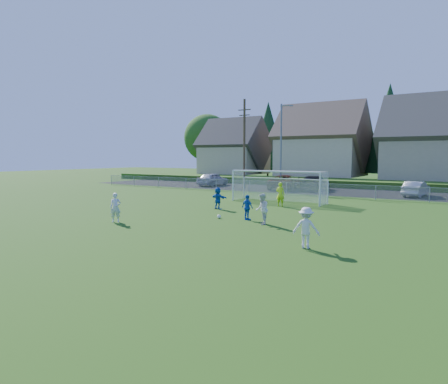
{
  "coord_description": "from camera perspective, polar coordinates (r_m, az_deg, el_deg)",
  "views": [
    {
      "loc": [
        13.27,
        -12.59,
        3.63
      ],
      "look_at": [
        0.0,
        8.0,
        1.4
      ],
      "focal_mm": 32.0,
      "sensor_mm": 36.0,
      "label": 1
    }
  ],
  "objects": [
    {
      "name": "soccer_goal",
      "position": [
        31.63,
        7.93,
        1.52
      ],
      "size": [
        7.42,
        1.9,
        2.5
      ],
      "color": "white",
      "rests_on": "ground"
    },
    {
      "name": "chainlink_fence",
      "position": [
        37.17,
        11.77,
        0.46
      ],
      "size": [
        52.06,
        0.06,
        1.2
      ],
      "color": "gray",
      "rests_on": "ground"
    },
    {
      "name": "tree_row",
      "position": [
        62.62,
        21.71,
        7.83
      ],
      "size": [
        65.98,
        12.36,
        13.8
      ],
      "color": "#382616",
      "rests_on": "ground"
    },
    {
      "name": "car_c",
      "position": [
        43.43,
        8.79,
        1.38
      ],
      "size": [
        3.32,
        5.94,
        1.57
      ],
      "primitive_type": "imported",
      "rotation": [
        0.0,
        0.0,
        3.27
      ],
      "color": "#581B0A",
      "rests_on": "ground"
    },
    {
      "name": "utility_pole",
      "position": [
        45.69,
        2.92,
        7.09
      ],
      "size": [
        1.6,
        0.26,
        10.0
      ],
      "color": "#473321",
      "rests_on": "ground"
    },
    {
      "name": "player_white_b",
      "position": [
        21.17,
        5.45,
        -2.43
      ],
      "size": [
        0.94,
        1.01,
        1.65
      ],
      "primitive_type": "imported",
      "rotation": [
        0.0,
        0.0,
        -1.06
      ],
      "color": "silver",
      "rests_on": "ground"
    },
    {
      "name": "player_white_c",
      "position": [
        16.0,
        11.65,
        -5.03
      ],
      "size": [
        1.14,
        0.77,
        1.63
      ],
      "primitive_type": "imported",
      "rotation": [
        0.0,
        0.0,
        3.31
      ],
      "color": "silver",
      "rests_on": "ground"
    },
    {
      "name": "car_d",
      "position": [
        42.89,
        12.82,
        1.25
      ],
      "size": [
        2.47,
        5.44,
        1.54
      ],
      "primitive_type": "imported",
      "rotation": [
        0.0,
        0.0,
        3.2
      ],
      "color": "black",
      "rests_on": "ground"
    },
    {
      "name": "player_white_a",
      "position": [
        22.63,
        -15.24,
        -2.16
      ],
      "size": [
        0.69,
        0.67,
        1.6
      ],
      "primitive_type": "imported",
      "rotation": [
        0.0,
        0.0,
        0.71
      ],
      "color": "silver",
      "rests_on": "ground"
    },
    {
      "name": "houses_row",
      "position": [
        56.32,
        21.41,
        8.61
      ],
      "size": [
        53.9,
        11.45,
        13.27
      ],
      "color": "tan",
      "rests_on": "ground"
    },
    {
      "name": "goalkeeper",
      "position": [
        28.86,
        8.06,
        -0.33
      ],
      "size": [
        0.65,
        0.44,
        1.74
      ],
      "primitive_type": "imported",
      "rotation": [
        0.0,
        0.0,
        3.18
      ],
      "color": "#BAE91B",
      "rests_on": "ground"
    },
    {
      "name": "grass_embankment",
      "position": [
        49.51,
        17.19,
        1.23
      ],
      "size": [
        70.0,
        6.0,
        0.8
      ],
      "primitive_type": "cube",
      "color": "#1E420F",
      "rests_on": "ground"
    },
    {
      "name": "player_blue_b",
      "position": [
        27.2,
        -0.87,
        -0.89
      ],
      "size": [
        1.45,
        0.77,
        1.49
      ],
      "primitive_type": "imported",
      "rotation": [
        0.0,
        0.0,
        2.89
      ],
      "color": "#1353B4",
      "rests_on": "ground"
    },
    {
      "name": "player_blue_a",
      "position": [
        22.59,
        3.36,
        -2.21
      ],
      "size": [
        0.91,
        0.59,
        1.43
      ],
      "primitive_type": "imported",
      "rotation": [
        0.0,
        0.0,
        2.83
      ],
      "color": "#1353B4",
      "rests_on": "ground"
    },
    {
      "name": "car_f",
      "position": [
        39.41,
        25.75,
        0.4
      ],
      "size": [
        1.95,
        4.31,
        1.37
      ],
      "primitive_type": "imported",
      "rotation": [
        0.0,
        0.0,
        3.02
      ],
      "color": "#B5B5B5",
      "rests_on": "ground"
    },
    {
      "name": "asphalt_lot",
      "position": [
        42.38,
        14.43,
        0.13
      ],
      "size": [
        60.0,
        60.0,
        0.0
      ],
      "primitive_type": "plane",
      "color": "black",
      "rests_on": "ground"
    },
    {
      "name": "ground",
      "position": [
        18.65,
        -13.52,
        -6.17
      ],
      "size": [
        160.0,
        160.0,
        0.0
      ],
      "primitive_type": "plane",
      "color": "#193D0C",
      "rests_on": "ground"
    },
    {
      "name": "soccer_ball",
      "position": [
        23.19,
        -0.72,
        -3.53
      ],
      "size": [
        0.22,
        0.22,
        0.22
      ],
      "primitive_type": "sphere",
      "color": "white",
      "rests_on": "ground"
    },
    {
      "name": "streetlight",
      "position": [
        42.48,
        8.2,
        6.78
      ],
      "size": [
        1.38,
        0.18,
        9.0
      ],
      "color": "slate",
      "rests_on": "ground"
    },
    {
      "name": "car_a",
      "position": [
        48.45,
        -1.63,
        1.85
      ],
      "size": [
        2.0,
        4.73,
        1.6
      ],
      "primitive_type": "imported",
      "rotation": [
        0.0,
        0.0,
        3.12
      ],
      "color": "#BABBC3",
      "rests_on": "ground"
    }
  ]
}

